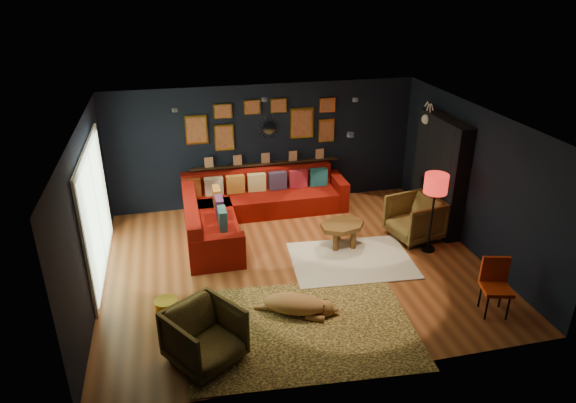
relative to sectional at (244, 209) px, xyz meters
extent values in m
plane|color=#99542C|center=(0.61, -1.81, -0.32)|extent=(6.50, 6.50, 0.00)
plane|color=black|center=(0.61, 0.94, 0.98)|extent=(6.50, 0.00, 6.50)
plane|color=black|center=(0.61, -4.56, 0.98)|extent=(6.50, 0.00, 6.50)
plane|color=black|center=(-2.64, -1.81, 0.98)|extent=(0.00, 5.50, 5.50)
plane|color=black|center=(3.86, -1.81, 0.98)|extent=(0.00, 5.50, 5.50)
plane|color=white|center=(0.61, -1.81, 2.28)|extent=(6.50, 6.50, 0.00)
cube|color=maroon|center=(0.41, 0.44, -0.11)|extent=(3.20, 0.95, 0.42)
cube|color=maroon|center=(0.41, 0.80, 0.31)|extent=(3.20, 0.24, 0.46)
cube|color=maroon|center=(2.11, 0.44, 0.00)|extent=(0.22, 0.95, 0.64)
cube|color=maroon|center=(-0.71, -0.66, -0.11)|extent=(0.95, 2.20, 0.42)
cube|color=maroon|center=(-1.07, -0.66, 0.31)|extent=(0.24, 2.20, 0.46)
cube|color=maroon|center=(-0.71, -1.66, 0.00)|extent=(0.95, 0.22, 0.64)
cube|color=#92401A|center=(-0.99, 0.59, 0.30)|extent=(0.38, 0.14, 0.38)
cube|color=beige|center=(-0.54, 0.59, 0.30)|extent=(0.38, 0.14, 0.38)
cube|color=#B5732D|center=(-0.09, 0.59, 0.30)|extent=(0.38, 0.14, 0.38)
cube|color=tan|center=(0.36, 0.59, 0.30)|extent=(0.38, 0.14, 0.38)
cube|color=#372E4C|center=(0.81, 0.59, 0.30)|extent=(0.38, 0.14, 0.38)
cube|color=maroon|center=(1.26, 0.59, 0.30)|extent=(0.38, 0.14, 0.38)
cube|color=#195765|center=(1.71, 0.59, 0.30)|extent=(0.38, 0.14, 0.38)
cube|color=#B67327|center=(-0.53, 0.04, 0.30)|extent=(0.14, 0.38, 0.38)
cube|color=#48224F|center=(-0.53, -0.46, 0.30)|extent=(0.14, 0.38, 0.38)
cube|color=#2B5D65|center=(-0.53, -0.96, 0.30)|extent=(0.14, 0.38, 0.38)
cube|color=black|center=(0.61, 0.87, 0.60)|extent=(3.20, 0.12, 0.04)
cube|color=gold|center=(-0.79, 0.91, 1.43)|extent=(0.45, 0.03, 0.60)
cube|color=#AB6332|center=(-0.79, 0.89, 1.43)|extent=(0.38, 0.01, 0.51)
cube|color=gold|center=(-0.24, 0.91, 1.23)|extent=(0.40, 0.03, 0.55)
cube|color=#AB6332|center=(-0.24, 0.89, 1.23)|extent=(0.34, 0.01, 0.47)
cube|color=gold|center=(-0.24, 0.91, 1.78)|extent=(0.38, 0.03, 0.30)
cube|color=#AB6332|center=(-0.24, 0.89, 1.78)|extent=(0.32, 0.01, 0.25)
cube|color=gold|center=(1.41, 0.91, 1.43)|extent=(0.50, 0.03, 0.65)
cube|color=#AB6332|center=(1.41, 0.89, 1.43)|extent=(0.42, 0.01, 0.55)
cube|color=gold|center=(1.96, 0.91, 1.23)|extent=(0.35, 0.03, 0.50)
cube|color=#AB6332|center=(1.96, 0.89, 1.23)|extent=(0.30, 0.01, 0.42)
cube|color=gold|center=(1.96, 0.91, 1.78)|extent=(0.35, 0.03, 0.30)
cube|color=#AB6332|center=(1.96, 0.89, 1.78)|extent=(0.30, 0.01, 0.25)
cube|color=gold|center=(0.36, 0.91, 1.83)|extent=(0.35, 0.03, 0.30)
cube|color=#AB6332|center=(0.36, 0.89, 1.83)|extent=(0.30, 0.01, 0.25)
cube|color=gold|center=(0.91, 0.91, 1.83)|extent=(0.35, 0.03, 0.30)
cube|color=#AB6332|center=(0.91, 0.89, 1.83)|extent=(0.30, 0.01, 0.25)
cylinder|color=silver|center=(0.71, 0.91, 1.38)|extent=(0.28, 0.03, 0.28)
cone|color=gold|center=(0.93, 0.91, 1.38)|extent=(0.03, 0.16, 0.03)
cone|color=gold|center=(0.92, 0.91, 1.46)|extent=(0.04, 0.16, 0.04)
cone|color=gold|center=(0.87, 0.91, 1.53)|extent=(0.04, 0.16, 0.04)
cone|color=gold|center=(0.80, 0.91, 1.58)|extent=(0.04, 0.16, 0.04)
cone|color=gold|center=(0.71, 0.91, 1.60)|extent=(0.03, 0.16, 0.03)
cone|color=gold|center=(0.63, 0.91, 1.58)|extent=(0.04, 0.16, 0.04)
cone|color=gold|center=(0.56, 0.91, 1.53)|extent=(0.04, 0.16, 0.04)
cone|color=gold|center=(0.51, 0.91, 1.46)|extent=(0.04, 0.16, 0.04)
cone|color=gold|center=(0.49, 0.91, 1.38)|extent=(0.03, 0.16, 0.03)
cone|color=gold|center=(0.51, 0.91, 1.29)|extent=(0.04, 0.16, 0.04)
cone|color=gold|center=(0.56, 0.91, 1.22)|extent=(0.04, 0.16, 0.04)
cone|color=gold|center=(0.63, 0.91, 1.17)|extent=(0.04, 0.16, 0.04)
cone|color=gold|center=(0.71, 0.91, 1.16)|extent=(0.03, 0.16, 0.03)
cone|color=gold|center=(0.80, 0.91, 1.17)|extent=(0.04, 0.16, 0.04)
cone|color=gold|center=(0.87, 0.91, 1.22)|extent=(0.04, 0.16, 0.04)
cone|color=gold|center=(0.92, 0.91, 1.29)|extent=(0.04, 0.16, 0.04)
cube|color=black|center=(3.71, -0.91, 0.78)|extent=(0.30, 1.60, 2.20)
cube|color=black|center=(3.65, -0.91, 0.13)|extent=(0.20, 0.80, 0.90)
cone|color=white|center=(3.80, -0.41, 1.73)|extent=(0.35, 0.28, 0.28)
sphere|color=white|center=(3.58, -0.41, 1.73)|extent=(0.20, 0.20, 0.20)
cylinder|color=white|center=(3.60, -0.47, 1.90)|extent=(0.02, 0.10, 0.28)
cylinder|color=white|center=(3.60, -0.35, 1.90)|extent=(0.02, 0.10, 0.28)
cube|color=white|center=(-2.61, -1.21, 0.78)|extent=(0.04, 2.80, 2.20)
cube|color=#A7C999|center=(-2.58, -1.21, 0.78)|extent=(0.01, 2.60, 2.00)
cube|color=white|center=(-2.58, -1.21, 0.78)|extent=(0.02, 0.06, 2.00)
cylinder|color=black|center=(-1.19, -0.61, 2.24)|extent=(0.10, 0.10, 0.06)
cylinder|color=black|center=(0.41, -0.21, 2.24)|extent=(0.10, 0.10, 0.06)
cylinder|color=black|center=(2.01, -0.61, 2.24)|extent=(0.10, 0.10, 0.06)
cylinder|color=black|center=(1.21, -2.61, 2.24)|extent=(0.10, 0.10, 0.06)
cube|color=silver|center=(1.61, -1.91, -0.31)|extent=(2.22, 1.69, 0.03)
cube|color=#DBB059|center=(0.30, -3.52, -0.31)|extent=(3.34, 2.51, 0.02)
cylinder|color=brown|center=(1.45, -1.51, -0.12)|extent=(0.11, 0.11, 0.35)
cylinder|color=brown|center=(1.78, -1.51, -0.12)|extent=(0.11, 0.11, 0.35)
cylinder|color=brown|center=(1.61, -1.13, -0.12)|extent=(0.11, 0.11, 0.35)
cylinder|color=maroon|center=(-0.56, -0.31, -0.10)|extent=(0.60, 0.60, 0.39)
imported|color=#A6853C|center=(-1.10, -3.86, 0.11)|extent=(1.14, 1.12, 0.86)
imported|color=#A6853C|center=(3.06, -1.34, 0.12)|extent=(0.97, 1.01, 0.89)
cylinder|color=gold|center=(-1.59, -2.97, -0.12)|extent=(0.33, 0.33, 0.41)
cylinder|color=black|center=(2.98, -3.92, -0.11)|extent=(0.03, 0.03, 0.43)
cylinder|color=black|center=(3.28, -4.00, -0.11)|extent=(0.03, 0.03, 0.43)
cylinder|color=black|center=(3.06, -3.63, -0.11)|extent=(0.03, 0.03, 0.43)
cylinder|color=black|center=(3.36, -3.71, -0.11)|extent=(0.03, 0.03, 0.43)
cube|color=red|center=(3.17, -3.82, 0.11)|extent=(0.50, 0.50, 0.06)
cube|color=red|center=(3.21, -3.65, 0.34)|extent=(0.41, 0.15, 0.41)
cylinder|color=black|center=(3.11, -1.86, -0.30)|extent=(0.25, 0.25, 0.04)
cylinder|color=black|center=(3.11, -1.86, 0.32)|extent=(0.04, 0.04, 1.21)
cylinder|color=#B31813|center=(3.11, -1.86, 1.00)|extent=(0.41, 0.41, 0.34)
camera|label=1|loc=(-1.26, -9.28, 4.41)|focal=32.00mm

